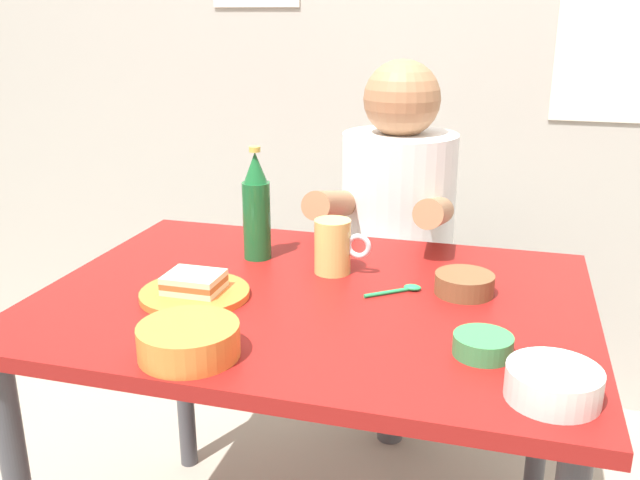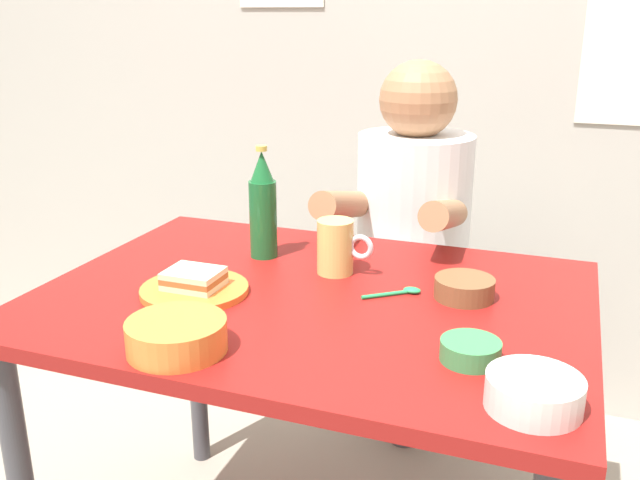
{
  "view_description": "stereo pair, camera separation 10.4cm",
  "coord_description": "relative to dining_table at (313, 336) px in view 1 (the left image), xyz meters",
  "views": [
    {
      "loc": [
        0.36,
        -1.24,
        1.28
      ],
      "look_at": [
        0.0,
        0.05,
        0.84
      ],
      "focal_mm": 38.57,
      "sensor_mm": 36.0,
      "label": 1
    },
    {
      "loc": [
        0.46,
        -1.21,
        1.28
      ],
      "look_at": [
        0.0,
        0.05,
        0.84
      ],
      "focal_mm": 38.57,
      "sensor_mm": 36.0,
      "label": 2
    }
  ],
  "objects": [
    {
      "name": "wall_back",
      "position": [
        0.0,
        1.05,
        0.65
      ],
      "size": [
        4.4,
        0.09,
        2.6
      ],
      "color": "#ADA89E",
      "rests_on": "ground"
    },
    {
      "name": "dining_table",
      "position": [
        0.0,
        0.0,
        0.0
      ],
      "size": [
        1.1,
        0.8,
        0.74
      ],
      "color": "maroon",
      "rests_on": "ground"
    },
    {
      "name": "stool",
      "position": [
        0.07,
        0.63,
        -0.3
      ],
      "size": [
        0.34,
        0.34,
        0.45
      ],
      "color": "#4C4C51",
      "rests_on": "ground"
    },
    {
      "name": "person_seated",
      "position": [
        0.07,
        0.62,
        0.12
      ],
      "size": [
        0.33,
        0.56,
        0.72
      ],
      "color": "white",
      "rests_on": "stool"
    },
    {
      "name": "plate_orange",
      "position": [
        -0.23,
        -0.08,
        0.1
      ],
      "size": [
        0.22,
        0.22,
        0.01
      ],
      "primitive_type": "cylinder",
      "color": "orange",
      "rests_on": "dining_table"
    },
    {
      "name": "sandwich",
      "position": [
        -0.23,
        -0.08,
        0.13
      ],
      "size": [
        0.11,
        0.09,
        0.04
      ],
      "color": "beige",
      "rests_on": "plate_orange"
    },
    {
      "name": "beer_mug",
      "position": [
        0.01,
        0.13,
        0.15
      ],
      "size": [
        0.13,
        0.08,
        0.12
      ],
      "color": "#D1BC66",
      "rests_on": "dining_table"
    },
    {
      "name": "beer_bottle",
      "position": [
        -0.19,
        0.18,
        0.21
      ],
      "size": [
        0.06,
        0.06,
        0.26
      ],
      "color": "#19602D",
      "rests_on": "dining_table"
    },
    {
      "name": "condiment_bowl_brown",
      "position": [
        0.29,
        0.09,
        0.12
      ],
      "size": [
        0.12,
        0.12,
        0.04
      ],
      "color": "brown",
      "rests_on": "dining_table"
    },
    {
      "name": "dip_bowl_green",
      "position": [
        0.35,
        -0.17,
        0.11
      ],
      "size": [
        0.1,
        0.1,
        0.03
      ],
      "color": "#388C4C",
      "rests_on": "dining_table"
    },
    {
      "name": "rice_bowl_white",
      "position": [
        0.45,
        -0.29,
        0.12
      ],
      "size": [
        0.14,
        0.14,
        0.05
      ],
      "color": "silver",
      "rests_on": "dining_table"
    },
    {
      "name": "soup_bowl_orange",
      "position": [
        -0.12,
        -0.31,
        0.12
      ],
      "size": [
        0.17,
        0.17,
        0.05
      ],
      "color": "orange",
      "rests_on": "dining_table"
    },
    {
      "name": "spoon",
      "position": [
        0.17,
        0.06,
        0.1
      ],
      "size": [
        0.11,
        0.08,
        0.01
      ],
      "color": "#26A559",
      "rests_on": "dining_table"
    }
  ]
}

